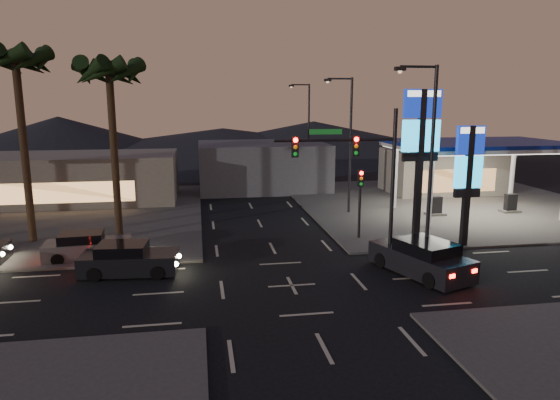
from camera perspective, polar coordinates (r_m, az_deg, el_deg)
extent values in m
plane|color=black|center=(23.30, 1.36, -9.75)|extent=(140.00, 140.00, 0.00)
cube|color=#47443F|center=(43.22, 18.52, -0.38)|extent=(24.00, 24.00, 0.12)
cube|color=#47443F|center=(40.09, -26.45, -1.86)|extent=(24.00, 24.00, 0.12)
cylinder|color=silver|center=(34.41, 16.78, 0.99)|extent=(0.36, 0.36, 5.00)
cylinder|color=silver|center=(39.80, 13.02, 2.53)|extent=(0.36, 0.36, 5.00)
cylinder|color=silver|center=(44.56, 25.01, 2.67)|extent=(0.36, 0.36, 5.00)
cube|color=silver|center=(39.07, 21.71, 5.85)|extent=(12.00, 8.00, 0.50)
cube|color=white|center=(39.09, 21.68, 5.42)|extent=(11.60, 7.60, 0.06)
cube|color=navy|center=(39.06, 21.73, 6.07)|extent=(12.20, 8.20, 0.25)
cube|color=black|center=(38.24, 17.37, -0.64)|extent=(0.80, 0.50, 1.40)
cube|color=black|center=(41.27, 24.84, -0.33)|extent=(0.80, 0.50, 1.40)
cube|color=#726B5B|center=(48.20, 18.02, 3.15)|extent=(10.00, 6.00, 4.00)
cube|color=black|center=(29.92, 15.61, 3.45)|extent=(0.35, 0.35, 9.00)
cube|color=navy|center=(29.66, 15.99, 10.55)|extent=(2.20, 0.30, 1.60)
cube|color=white|center=(29.67, 16.05, 11.61)|extent=(1.98, 0.32, 0.35)
cube|color=#1AB1F9|center=(29.73, 15.81, 7.08)|extent=(2.20, 0.30, 1.80)
cube|color=black|center=(29.83, 15.68, 4.78)|extent=(2.09, 0.28, 0.50)
cube|color=black|center=(30.33, 20.59, 1.34)|extent=(0.35, 0.35, 7.00)
cube|color=navy|center=(30.02, 20.95, 6.42)|extent=(1.60, 0.30, 1.60)
cube|color=white|center=(29.98, 21.02, 7.46)|extent=(1.44, 0.32, 0.35)
cube|color=#1AB1F9|center=(30.20, 20.71, 3.02)|extent=(1.60, 0.30, 1.80)
cube|color=black|center=(30.38, 20.55, 0.78)|extent=(1.52, 0.28, 0.50)
cylinder|color=black|center=(25.63, 12.73, 1.21)|extent=(0.20, 0.20, 8.00)
cylinder|color=black|center=(24.35, 6.38, 6.83)|extent=(6.00, 0.14, 0.14)
cube|color=#0C3F14|center=(24.19, 5.25, 7.77)|extent=(1.60, 0.05, 0.25)
cube|color=black|center=(24.66, 8.61, 6.13)|extent=(0.32, 0.25, 1.00)
sphere|color=#FF0C07|center=(24.49, 8.75, 6.87)|extent=(0.22, 0.22, 0.22)
sphere|color=orange|center=(24.52, 8.72, 6.10)|extent=(0.20, 0.20, 0.20)
sphere|color=#0CB226|center=(24.55, 8.70, 5.33)|extent=(0.20, 0.20, 0.20)
cube|color=black|center=(23.91, 1.72, 6.09)|extent=(0.32, 0.25, 1.00)
sphere|color=#FF0C07|center=(23.73, 1.79, 6.85)|extent=(0.22, 0.22, 0.22)
sphere|color=orange|center=(23.76, 1.79, 6.06)|extent=(0.20, 0.20, 0.20)
sphere|color=#0CB226|center=(23.79, 1.78, 5.27)|extent=(0.20, 0.20, 0.20)
cylinder|color=black|center=(30.61, 9.08, -0.85)|extent=(0.16, 0.16, 4.00)
cube|color=black|center=(30.29, 9.19, 2.48)|extent=(0.32, 0.25, 1.00)
sphere|color=#FF0C07|center=(30.10, 9.30, 3.06)|extent=(0.22, 0.22, 0.22)
sphere|color=orange|center=(30.14, 9.28, 2.43)|extent=(0.20, 0.20, 0.20)
sphere|color=#0CB226|center=(30.20, 9.26, 1.82)|extent=(0.20, 0.20, 0.20)
cylinder|color=black|center=(25.18, 16.85, 3.13)|extent=(0.18, 0.18, 10.00)
cylinder|color=black|center=(24.62, 15.57, 14.47)|extent=(1.80, 0.12, 0.12)
cube|color=black|center=(24.26, 13.57, 14.38)|extent=(0.50, 0.25, 0.18)
sphere|color=#FFCC8C|center=(24.25, 13.56, 14.10)|extent=(0.20, 0.20, 0.20)
cylinder|color=black|center=(37.21, 8.03, 6.00)|extent=(0.18, 0.18, 10.00)
cylinder|color=black|center=(36.83, 6.87, 13.60)|extent=(1.80, 0.12, 0.12)
cube|color=black|center=(36.59, 5.48, 13.49)|extent=(0.50, 0.25, 0.18)
sphere|color=#FFCC8C|center=(36.59, 5.47, 13.30)|extent=(0.20, 0.20, 0.20)
cylinder|color=black|center=(50.71, 3.30, 7.47)|extent=(0.18, 0.18, 10.00)
cylinder|color=black|center=(50.43, 2.34, 13.03)|extent=(1.80, 0.12, 0.12)
cube|color=black|center=(50.25, 1.31, 12.93)|extent=(0.50, 0.25, 0.18)
sphere|color=#FFCC8C|center=(50.25, 1.30, 12.79)|extent=(0.20, 0.20, 0.20)
cylinder|color=black|center=(31.43, -18.39, 4.76)|extent=(0.44, 0.44, 10.20)
sphere|color=black|center=(31.31, -18.99, 14.06)|extent=(0.90, 0.90, 0.90)
cone|color=black|center=(31.12, -16.52, 13.67)|extent=(0.90, 2.74, 1.91)
cone|color=black|center=(32.07, -17.02, 13.56)|extent=(2.57, 2.57, 1.91)
cone|color=black|center=(32.58, -18.58, 13.43)|extent=(2.74, 0.90, 1.91)
cone|color=black|center=(32.35, -20.33, 13.33)|extent=(2.57, 2.57, 1.91)
cone|color=black|center=(31.52, -21.35, 13.33)|extent=(0.90, 2.74, 1.91)
cone|color=black|center=(30.55, -20.98, 13.45)|extent=(2.57, 2.57, 1.91)
cone|color=black|center=(30.01, -19.36, 13.61)|extent=(2.74, 0.90, 1.91)
cone|color=black|center=(30.25, -17.47, 13.70)|extent=(2.57, 2.57, 1.91)
cylinder|color=black|center=(32.56, -27.17, 4.83)|extent=(0.44, 0.44, 10.80)
sphere|color=black|center=(32.51, -28.05, 14.31)|extent=(0.90, 0.90, 0.90)
cone|color=black|center=(32.12, -25.74, 14.02)|extent=(0.90, 2.74, 1.91)
cone|color=black|center=(33.10, -25.94, 13.89)|extent=(2.57, 2.57, 1.91)
cone|color=black|center=(33.73, -27.30, 13.71)|extent=(2.74, 0.90, 1.91)
cone|color=black|center=(33.65, -29.03, 13.56)|extent=(2.57, 2.57, 1.91)
cone|color=black|center=(31.26, -28.76, 13.86)|extent=(2.74, 0.90, 1.91)
cone|color=black|center=(31.34, -26.90, 14.02)|extent=(2.57, 2.57, 1.91)
cube|color=#726B5B|center=(44.94, -22.04, 2.32)|extent=(16.00, 8.00, 4.00)
cube|color=#4C4C51|center=(48.15, -2.05, 3.93)|extent=(12.00, 9.00, 4.40)
cone|color=black|center=(84.18, -23.91, 6.68)|extent=(40.00, 40.00, 6.00)
cone|color=black|center=(83.78, 3.85, 7.26)|extent=(50.00, 50.00, 5.00)
cone|color=black|center=(81.72, -6.53, 6.76)|extent=(60.00, 60.00, 4.00)
cube|color=black|center=(25.67, -16.80, -6.87)|extent=(4.76, 2.32, 0.94)
cube|color=black|center=(25.56, -17.57, -5.51)|extent=(2.45, 1.97, 0.68)
cylinder|color=black|center=(26.31, -13.21, -6.78)|extent=(0.69, 0.31, 0.67)
cylinder|color=black|center=(24.64, -13.82, -8.06)|extent=(0.69, 0.31, 0.67)
cylinder|color=black|center=(26.92, -19.45, -6.73)|extent=(0.69, 0.31, 0.67)
cylinder|color=black|center=(25.29, -20.47, -7.96)|extent=(0.69, 0.31, 0.67)
sphere|color=#FFF2BF|center=(25.86, -11.48, -6.30)|extent=(0.23, 0.23, 0.23)
sphere|color=#FFF2BF|center=(24.67, -11.82, -7.18)|extent=(0.23, 0.23, 0.23)
cube|color=#FF140A|center=(26.79, -21.40, -6.06)|extent=(0.11, 0.27, 0.15)
cube|color=#FF140A|center=(25.64, -22.19, -6.88)|extent=(0.11, 0.27, 0.15)
cube|color=#5A5A5D|center=(28.79, -21.07, -5.24)|extent=(4.51, 2.16, 0.90)
cube|color=black|center=(28.68, -21.75, -4.11)|extent=(2.31, 1.85, 0.65)
cylinder|color=black|center=(29.50, -18.14, -5.11)|extent=(0.65, 0.28, 0.64)
cylinder|color=black|center=(27.88, -18.40, -6.08)|extent=(0.65, 0.28, 0.64)
cylinder|color=black|center=(29.88, -23.50, -5.29)|extent=(0.65, 0.28, 0.64)
cylinder|color=black|center=(28.28, -24.08, -6.25)|extent=(0.65, 0.28, 0.64)
sphere|color=#FFF2BF|center=(29.12, -16.64, -4.62)|extent=(0.22, 0.22, 0.22)
sphere|color=#FFF2BF|center=(27.97, -16.76, -5.28)|extent=(0.22, 0.22, 0.22)
cube|color=#FF140A|center=(29.70, -25.16, -4.77)|extent=(0.10, 0.25, 0.14)
cube|color=#FF140A|center=(28.58, -25.63, -5.41)|extent=(0.10, 0.25, 0.14)
sphere|color=#FFF2BF|center=(30.54, -28.44, -4.77)|extent=(0.23, 0.23, 0.23)
sphere|color=#FFF2BF|center=(29.42, -29.16, -5.41)|extent=(0.23, 0.23, 0.23)
cube|color=black|center=(25.52, 15.73, -6.73)|extent=(3.85, 5.66, 1.07)
cube|color=black|center=(25.08, 16.39, -5.39)|extent=(2.79, 3.15, 0.77)
cylinder|color=black|center=(26.09, 11.52, -6.76)|extent=(0.53, 0.81, 0.76)
cylinder|color=black|center=(27.41, 14.74, -6.03)|extent=(0.53, 0.81, 0.76)
cylinder|color=black|center=(23.83, 16.79, -8.79)|extent=(0.53, 0.81, 0.76)
cylinder|color=black|center=(25.26, 20.01, -7.84)|extent=(0.53, 0.81, 0.76)
cube|color=#FF140A|center=(23.29, 19.06, -8.23)|extent=(0.31, 0.19, 0.17)
cube|color=#FF140A|center=(24.33, 21.32, -7.55)|extent=(0.31, 0.19, 0.17)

